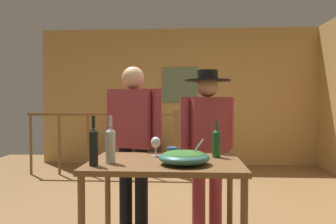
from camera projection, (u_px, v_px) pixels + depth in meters
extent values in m
plane|color=olive|center=(170.00, 218.00, 3.57)|extent=(8.08, 8.08, 0.00)
cube|color=tan|center=(178.00, 97.00, 6.63)|extent=(5.56, 0.10, 2.72)
cube|color=#617A5B|center=(180.00, 85.00, 6.56)|extent=(0.69, 0.03, 0.71)
cylinder|color=brown|center=(31.00, 145.00, 5.69)|extent=(0.04, 0.04, 1.02)
cylinder|color=brown|center=(59.00, 145.00, 5.66)|extent=(0.04, 0.04, 1.02)
cylinder|color=brown|center=(88.00, 145.00, 5.63)|extent=(0.04, 0.04, 1.02)
cylinder|color=brown|center=(117.00, 146.00, 5.60)|extent=(0.04, 0.04, 1.02)
cylinder|color=brown|center=(147.00, 146.00, 5.57)|extent=(0.04, 0.04, 1.02)
cylinder|color=brown|center=(176.00, 146.00, 5.54)|extent=(0.04, 0.04, 1.02)
cube|color=brown|center=(102.00, 114.00, 5.60)|extent=(2.61, 0.07, 0.05)
cube|color=brown|center=(176.00, 143.00, 5.54)|extent=(0.10, 0.10, 1.12)
cube|color=#38281E|center=(138.00, 153.00, 6.36)|extent=(0.90, 0.40, 0.54)
cube|color=black|center=(138.00, 138.00, 6.36)|extent=(0.20, 0.12, 0.02)
cylinder|color=black|center=(138.00, 136.00, 6.35)|extent=(0.03, 0.03, 0.08)
cube|color=black|center=(137.00, 126.00, 6.32)|extent=(0.53, 0.06, 0.29)
cube|color=black|center=(137.00, 126.00, 6.29)|extent=(0.49, 0.01, 0.26)
cube|color=brown|center=(165.00, 163.00, 2.54)|extent=(1.17, 0.81, 0.04)
cylinder|color=brown|center=(108.00, 200.00, 2.95)|extent=(0.05, 0.05, 0.77)
cylinder|color=brown|center=(230.00, 202.00, 2.89)|extent=(0.05, 0.05, 0.77)
ellipsoid|color=#337060|center=(184.00, 158.00, 2.39)|extent=(0.38, 0.38, 0.10)
ellipsoid|color=#38702D|center=(184.00, 154.00, 2.39)|extent=(0.31, 0.31, 0.05)
cylinder|color=silver|center=(194.00, 152.00, 2.38)|extent=(0.14, 0.01, 0.19)
cylinder|color=silver|center=(156.00, 156.00, 2.75)|extent=(0.07, 0.07, 0.01)
cylinder|color=silver|center=(156.00, 151.00, 2.74)|extent=(0.01, 0.01, 0.08)
ellipsoid|color=silver|center=(156.00, 142.00, 2.74)|extent=(0.08, 0.08, 0.09)
cylinder|color=#1E5628|center=(216.00, 145.00, 2.70)|extent=(0.07, 0.07, 0.20)
cone|color=#1E5628|center=(216.00, 131.00, 2.69)|extent=(0.07, 0.07, 0.03)
cylinder|color=#1E5628|center=(216.00, 125.00, 2.69)|extent=(0.03, 0.03, 0.06)
cylinder|color=silver|center=(111.00, 147.00, 2.44)|extent=(0.07, 0.07, 0.23)
cone|color=silver|center=(110.00, 129.00, 2.43)|extent=(0.07, 0.07, 0.03)
cylinder|color=silver|center=(110.00, 121.00, 2.43)|extent=(0.03, 0.03, 0.09)
cylinder|color=black|center=(94.00, 149.00, 2.34)|extent=(0.07, 0.07, 0.24)
cone|color=black|center=(93.00, 130.00, 2.34)|extent=(0.07, 0.07, 0.03)
cylinder|color=black|center=(93.00, 122.00, 2.33)|extent=(0.02, 0.02, 0.09)
cylinder|color=#3866B2|center=(172.00, 152.00, 2.72)|extent=(0.09, 0.09, 0.08)
torus|color=#3866B2|center=(179.00, 152.00, 2.71)|extent=(0.05, 0.01, 0.05)
cylinder|color=black|center=(141.00, 188.00, 3.24)|extent=(0.13, 0.13, 0.81)
cylinder|color=black|center=(126.00, 186.00, 3.32)|extent=(0.13, 0.13, 0.81)
cube|color=#9E3842|center=(133.00, 118.00, 3.26)|extent=(0.47, 0.36, 0.58)
cylinder|color=#9E3842|center=(157.00, 117.00, 3.15)|extent=(0.09, 0.09, 0.55)
cylinder|color=#9E3842|center=(111.00, 116.00, 3.36)|extent=(0.09, 0.09, 0.55)
sphere|color=#D8A884|center=(133.00, 78.00, 3.25)|extent=(0.22, 0.22, 0.22)
cylinder|color=#9E3842|center=(215.00, 190.00, 3.26)|extent=(0.13, 0.13, 0.77)
cylinder|color=#9E3842|center=(199.00, 192.00, 3.21)|extent=(0.13, 0.13, 0.77)
cube|color=#9E3842|center=(207.00, 125.00, 3.22)|extent=(0.43, 0.34, 0.54)
cylinder|color=#9E3842|center=(229.00, 123.00, 3.29)|extent=(0.09, 0.09, 0.52)
cylinder|color=#9E3842|center=(185.00, 124.00, 3.14)|extent=(0.09, 0.09, 0.52)
sphere|color=tan|center=(208.00, 86.00, 3.20)|extent=(0.21, 0.21, 0.21)
cylinder|color=black|center=(208.00, 80.00, 3.20)|extent=(0.45, 0.45, 0.01)
cylinder|color=black|center=(208.00, 75.00, 3.20)|extent=(0.20, 0.20, 0.10)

